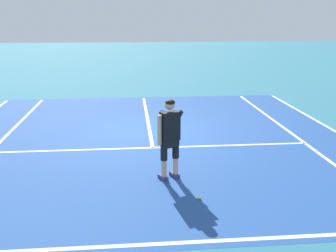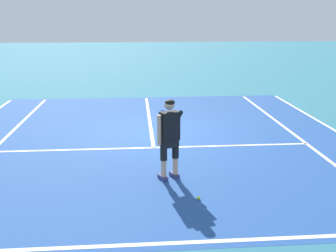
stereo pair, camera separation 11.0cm
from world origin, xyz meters
The scene contains 10 objects.
ground_plane centered at (0.00, 0.00, 0.00)m, with size 80.00×80.00×0.00m, color teal.
court_inner_surface centered at (0.00, -0.48, 0.00)m, with size 10.98×11.34×0.00m, color #234C93.
line_baseline centered at (0.00, -5.95, 0.00)m, with size 10.98×0.10×0.01m, color white.
line_service centered at (0.00, -1.41, 0.00)m, with size 8.23×0.10×0.01m, color white.
line_centre_service centered at (0.00, 1.79, 0.00)m, with size 0.10×6.40×0.01m, color white.
line_singles_left centered at (-4.12, -0.48, 0.00)m, with size 0.10×10.94×0.01m, color white.
line_singles_right centered at (4.12, -0.48, 0.00)m, with size 0.10×10.94×0.01m, color white.
line_doubles_right centered at (5.49, -0.48, 0.00)m, with size 0.10×10.94×0.01m, color white.
tennis_player centered at (0.24, -3.45, 0.99)m, with size 0.56×1.23×1.71m.
tennis_ball_near_feet centered at (0.70, -4.51, 0.03)m, with size 0.07×0.07×0.07m, color #CCE02D.
Camera 1 is at (-0.54, -11.27, 3.35)m, focal length 42.76 mm.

